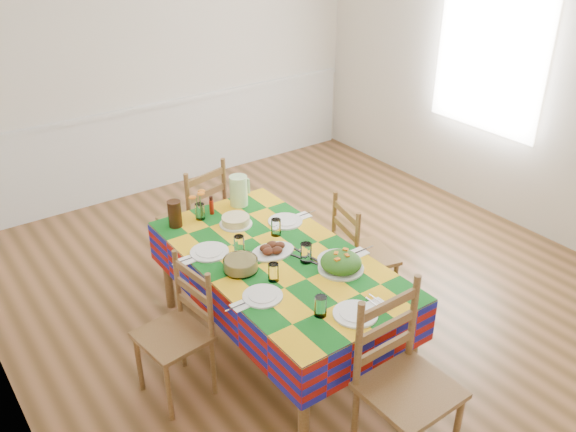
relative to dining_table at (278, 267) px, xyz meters
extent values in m
cube|color=brown|center=(0.60, 0.38, -0.66)|extent=(4.50, 5.00, 0.04)
cube|color=beige|center=(0.60, 2.90, 0.71)|extent=(4.50, 0.04, 2.70)
cube|color=beige|center=(2.87, 0.38, 0.71)|extent=(0.04, 5.00, 2.70)
cube|color=white|center=(0.60, 2.85, 0.26)|extent=(4.41, 0.06, 0.04)
cube|color=white|center=(0.60, 2.87, -0.19)|extent=(4.41, 0.03, 0.90)
plane|color=white|center=(2.83, 0.68, 0.86)|extent=(0.00, 1.40, 1.40)
cylinder|color=brown|center=(-0.42, -0.85, -0.31)|extent=(0.07, 0.07, 0.67)
cylinder|color=brown|center=(0.42, -0.85, -0.31)|extent=(0.07, 0.07, 0.67)
cylinder|color=brown|center=(-0.42, 0.85, -0.31)|extent=(0.07, 0.07, 0.67)
cylinder|color=brown|center=(0.42, 0.85, -0.31)|extent=(0.07, 0.07, 0.67)
cube|color=brown|center=(0.00, 0.00, 0.05)|extent=(0.95, 1.81, 0.04)
cube|color=#9A130D|center=(0.00, 0.00, 0.07)|extent=(0.99, 1.85, 0.01)
cube|color=#9A130D|center=(-0.50, 0.00, -0.07)|extent=(0.01, 1.85, 0.29)
cube|color=#9A130D|center=(0.50, 0.00, -0.07)|extent=(0.01, 1.85, 0.29)
cube|color=#9A130D|center=(0.00, -0.92, -0.07)|extent=(0.99, 0.01, 0.29)
cube|color=#9A130D|center=(0.00, 0.92, -0.07)|extent=(0.99, 0.01, 0.29)
cylinder|color=white|center=(0.01, -0.75, 0.09)|extent=(0.26, 0.26, 0.01)
cylinder|color=white|center=(0.01, -0.75, 0.10)|extent=(0.18, 0.18, 0.01)
cylinder|color=white|center=(-0.15, -0.64, 0.14)|extent=(0.07, 0.07, 0.12)
cube|color=white|center=(0.18, -0.75, 0.08)|extent=(0.09, 0.09, 0.01)
cube|color=silver|center=(0.16, -0.75, 0.09)|extent=(0.01, 0.16, 0.00)
cube|color=silver|center=(0.20, -0.75, 0.09)|extent=(0.01, 0.19, 0.00)
cylinder|color=white|center=(-0.32, -0.31, 0.09)|extent=(0.24, 0.24, 0.01)
cylinder|color=white|center=(-0.32, -0.31, 0.09)|extent=(0.17, 0.17, 0.01)
cylinder|color=white|center=(-0.17, -0.20, 0.14)|extent=(0.07, 0.07, 0.12)
cube|color=white|center=(-0.48, -0.31, 0.08)|extent=(0.09, 0.09, 0.01)
cube|color=silver|center=(-0.50, -0.31, 0.09)|extent=(0.15, 0.01, 0.00)
cube|color=silver|center=(-0.46, -0.31, 0.09)|extent=(0.18, 0.01, 0.00)
cylinder|color=white|center=(-0.34, 0.31, 0.09)|extent=(0.26, 0.26, 0.01)
cylinder|color=white|center=(-0.34, 0.31, 0.10)|extent=(0.18, 0.18, 0.01)
cylinder|color=white|center=(-0.17, 0.19, 0.14)|extent=(0.07, 0.07, 0.12)
cube|color=white|center=(-0.51, 0.31, 0.08)|extent=(0.09, 0.09, 0.01)
cube|color=silver|center=(-0.53, 0.31, 0.09)|extent=(0.16, 0.01, 0.00)
cube|color=silver|center=(-0.49, 0.31, 0.09)|extent=(0.19, 0.01, 0.00)
cylinder|color=white|center=(0.29, -0.27, 0.09)|extent=(0.27, 0.27, 0.01)
cylinder|color=white|center=(0.29, -0.27, 0.10)|extent=(0.19, 0.19, 0.01)
cylinder|color=white|center=(0.12, -0.15, 0.14)|extent=(0.08, 0.08, 0.13)
cube|color=white|center=(0.47, -0.27, 0.08)|extent=(0.10, 0.10, 0.01)
cube|color=silver|center=(0.45, -0.27, 0.09)|extent=(0.17, 0.01, 0.00)
cube|color=silver|center=(0.49, -0.27, 0.09)|extent=(0.20, 0.01, 0.00)
cylinder|color=white|center=(0.31, 0.36, 0.09)|extent=(0.25, 0.25, 0.01)
cylinder|color=white|center=(0.31, 0.36, 0.09)|extent=(0.17, 0.17, 0.01)
cylinder|color=white|center=(0.16, 0.25, 0.14)|extent=(0.07, 0.07, 0.12)
cube|color=white|center=(0.48, 0.36, 0.08)|extent=(0.09, 0.09, 0.01)
cube|color=silver|center=(0.46, 0.36, 0.09)|extent=(0.16, 0.01, 0.00)
cube|color=silver|center=(0.50, 0.36, 0.09)|extent=(0.18, 0.01, 0.00)
ellipsoid|color=white|center=(0.00, 0.06, 0.09)|extent=(0.30, 0.22, 0.01)
ellipsoid|color=black|center=(0.06, 0.06, 0.12)|extent=(0.08, 0.07, 0.04)
ellipsoid|color=black|center=(0.02, 0.10, 0.12)|extent=(0.08, 0.07, 0.04)
ellipsoid|color=black|center=(-0.04, 0.09, 0.12)|extent=(0.08, 0.07, 0.04)
ellipsoid|color=black|center=(-0.04, 0.05, 0.12)|extent=(0.08, 0.07, 0.04)
ellipsoid|color=black|center=(0.01, 0.02, 0.12)|extent=(0.08, 0.07, 0.04)
cylinder|color=white|center=(0.24, -0.35, 0.09)|extent=(0.29, 0.29, 0.01)
ellipsoid|color=#194611|center=(0.24, -0.35, 0.13)|extent=(0.26, 0.26, 0.12)
cube|color=orange|center=(0.18, -0.38, 0.19)|extent=(0.03, 0.02, 0.01)
cube|color=orange|center=(0.22, -0.32, 0.19)|extent=(0.04, 0.04, 0.01)
cube|color=orange|center=(0.26, -0.38, 0.19)|extent=(0.03, 0.04, 0.01)
cube|color=orange|center=(0.30, -0.32, 0.19)|extent=(0.04, 0.04, 0.01)
cylinder|color=white|center=(-0.28, 0.01, 0.12)|extent=(0.22, 0.22, 0.08)
cylinder|color=tan|center=(-0.28, 0.01, 0.12)|extent=(0.20, 0.20, 0.07)
cylinder|color=white|center=(0.00, 0.53, 0.08)|extent=(0.23, 0.23, 0.01)
cylinder|color=#DFCB88|center=(0.00, 0.53, 0.12)|extent=(0.20, 0.20, 0.05)
cube|color=black|center=(0.12, -0.13, 0.08)|extent=(0.11, 0.26, 0.01)
cube|color=black|center=(0.17, -0.11, 0.08)|extent=(0.05, 0.27, 0.01)
cylinder|color=white|center=(-0.16, 0.76, 0.14)|extent=(0.07, 0.07, 0.12)
cylinder|color=#396D24|center=(-0.18, 0.76, 0.18)|extent=(0.01, 0.01, 0.17)
ellipsoid|color=orange|center=(-0.21, 0.76, 0.27)|extent=(0.06, 0.06, 0.02)
cylinder|color=#396D24|center=(-0.14, 0.77, 0.18)|extent=(0.01, 0.01, 0.17)
ellipsoid|color=orange|center=(-0.12, 0.78, 0.28)|extent=(0.06, 0.06, 0.02)
cylinder|color=#396D24|center=(-0.16, 0.74, 0.18)|extent=(0.01, 0.01, 0.17)
ellipsoid|color=orange|center=(-0.16, 0.72, 0.30)|extent=(0.06, 0.06, 0.02)
cylinder|color=#AB1A0D|center=(-0.05, 0.78, 0.15)|extent=(0.03, 0.03, 0.14)
cylinder|color=#C1EEA8|center=(0.19, 0.79, 0.20)|extent=(0.14, 0.14, 0.23)
cylinder|color=black|center=(-0.35, 0.77, 0.18)|extent=(0.10, 0.10, 0.19)
cube|color=white|center=(0.00, -0.86, 0.09)|extent=(0.07, 0.02, 0.02)
cylinder|color=brown|center=(0.20, -1.40, -0.39)|extent=(0.04, 0.04, 0.50)
cylinder|color=brown|center=(-0.20, -1.03, -0.39)|extent=(0.04, 0.04, 0.50)
cylinder|color=brown|center=(0.20, -1.02, -0.39)|extent=(0.04, 0.04, 0.50)
cube|color=brown|center=(0.00, -1.21, -0.13)|extent=(0.47, 0.45, 0.03)
cylinder|color=brown|center=(-0.20, -1.01, 0.13)|extent=(0.04, 0.04, 0.55)
cylinder|color=brown|center=(0.20, -1.01, 0.13)|extent=(0.04, 0.04, 0.55)
cube|color=brown|center=(0.00, -1.01, 0.02)|extent=(0.40, 0.03, 0.06)
cube|color=brown|center=(0.00, -1.01, 0.16)|extent=(0.40, 0.03, 0.06)
cube|color=brown|center=(0.00, -1.01, 0.31)|extent=(0.40, 0.03, 0.06)
cylinder|color=brown|center=(0.14, 1.43, -0.41)|extent=(0.04, 0.04, 0.47)
cylinder|color=brown|center=(-0.22, 1.34, -0.41)|extent=(0.04, 0.04, 0.47)
cylinder|color=brown|center=(0.22, 1.08, -0.41)|extent=(0.04, 0.04, 0.47)
cylinder|color=brown|center=(-0.14, 0.99, -0.41)|extent=(0.04, 0.04, 0.47)
cube|color=brown|center=(0.00, 1.21, -0.16)|extent=(0.52, 0.51, 0.03)
cylinder|color=brown|center=(0.23, 1.07, 0.09)|extent=(0.04, 0.04, 0.52)
cylinder|color=brown|center=(-0.14, 0.98, 0.09)|extent=(0.04, 0.04, 0.52)
cube|color=brown|center=(0.04, 1.03, -0.02)|extent=(0.37, 0.11, 0.05)
cube|color=brown|center=(0.04, 1.03, 0.12)|extent=(0.37, 0.11, 0.05)
cube|color=brown|center=(0.04, 1.03, 0.25)|extent=(0.37, 0.11, 0.05)
cylinder|color=brown|center=(-0.96, 0.15, -0.43)|extent=(0.03, 0.03, 0.43)
cylinder|color=brown|center=(-0.92, -0.19, -0.43)|extent=(0.03, 0.03, 0.43)
cylinder|color=brown|center=(-0.64, 0.19, -0.43)|extent=(0.03, 0.03, 0.43)
cylinder|color=brown|center=(-0.60, -0.15, -0.43)|extent=(0.03, 0.03, 0.43)
cube|color=brown|center=(-0.78, 0.00, -0.20)|extent=(0.43, 0.44, 0.03)
cylinder|color=brown|center=(-0.63, 0.19, 0.02)|extent=(0.03, 0.03, 0.48)
cylinder|color=brown|center=(-0.59, -0.15, 0.02)|extent=(0.03, 0.03, 0.48)
cube|color=brown|center=(-0.61, 0.02, -0.07)|extent=(0.06, 0.34, 0.05)
cube|color=brown|center=(-0.61, 0.02, 0.05)|extent=(0.06, 0.34, 0.05)
cube|color=brown|center=(-0.61, 0.02, 0.17)|extent=(0.06, 0.34, 0.05)
cylinder|color=brown|center=(0.90, -0.21, -0.42)|extent=(0.04, 0.04, 0.44)
cylinder|color=brown|center=(0.98, 0.13, -0.42)|extent=(0.04, 0.04, 0.44)
cylinder|color=brown|center=(0.58, -0.13, -0.42)|extent=(0.04, 0.04, 0.44)
cylinder|color=brown|center=(0.66, 0.21, -0.42)|extent=(0.04, 0.04, 0.44)
cube|color=brown|center=(0.78, 0.00, -0.19)|extent=(0.47, 0.49, 0.03)
cylinder|color=brown|center=(0.57, -0.13, 0.04)|extent=(0.04, 0.04, 0.49)
cylinder|color=brown|center=(0.65, 0.21, 0.04)|extent=(0.04, 0.04, 0.49)
cube|color=brown|center=(0.61, 0.04, -0.06)|extent=(0.10, 0.35, 0.05)
cube|color=brown|center=(0.61, 0.04, 0.07)|extent=(0.10, 0.35, 0.05)
cube|color=brown|center=(0.61, 0.04, 0.19)|extent=(0.10, 0.35, 0.05)
camera|label=1|loc=(-1.90, -2.77, 2.20)|focal=38.00mm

